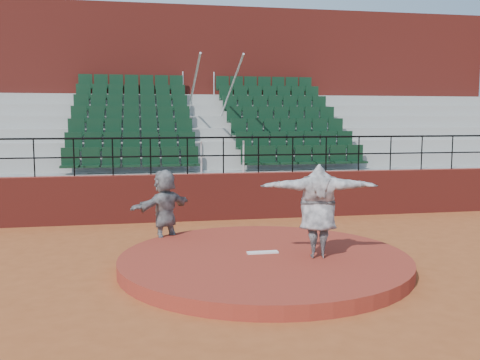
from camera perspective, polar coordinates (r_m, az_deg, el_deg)
name	(u,v)px	position (r m, az deg, el deg)	size (l,w,h in m)	color
ground	(264,268)	(10.32, 2.61, -9.34)	(90.00, 90.00, 0.00)	#9A4A22
pitchers_mound	(264,261)	(10.29, 2.61, -8.67)	(5.50, 5.50, 0.25)	maroon
pitching_rubber	(263,252)	(10.39, 2.42, -7.72)	(0.60, 0.15, 0.03)	white
boundary_wall	(224,196)	(14.99, -1.77, -1.76)	(24.00, 0.30, 1.30)	maroon
wall_railing	(223,147)	(14.85, -1.79, 3.51)	(24.04, 0.05, 1.03)	black
seating_deck	(207,158)	(18.49, -3.53, 2.33)	(24.00, 5.97, 4.63)	#999993
press_box_facade	(195,101)	(22.38, -4.85, 8.44)	(24.00, 3.00, 7.10)	maroon
pitcher	(318,211)	(10.03, 8.33, -3.28)	(2.15, 0.59, 1.75)	black
fielder	(165,208)	(11.88, -8.04, -3.01)	(1.60, 0.51, 1.72)	black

